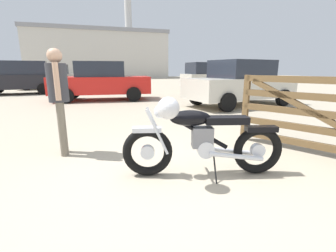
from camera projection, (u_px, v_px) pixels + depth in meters
The scene contains 9 objects.
ground_plane at pixel (178, 179), 2.96m from camera, with size 80.00×80.00×0.00m, color tan.
vintage_motorcycle at pixel (200, 139), 2.97m from camera, with size 2.04×0.75×1.07m.
bystander at pixel (58, 91), 3.62m from camera, with size 0.30×0.46×1.66m.
blue_hatchback_right at pixel (101, 81), 10.36m from camera, with size 4.35×2.25×1.67m.
pale_sedan_back at pixel (218, 76), 14.76m from camera, with size 4.74×2.06×1.74m.
white_estate_far at pixel (20, 77), 12.90m from camera, with size 4.04×2.12×1.78m.
red_hatchback_near at pixel (241, 83), 8.77m from camera, with size 4.43×2.44×1.67m.
silver_sedan_mid at pixel (51, 77), 16.09m from camera, with size 4.37×2.30×1.67m.
industrial_building at pixel (100, 55), 37.05m from camera, with size 19.40×12.44×15.60m.
Camera 1 is at (-0.95, -2.54, 1.36)m, focal length 25.08 mm.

